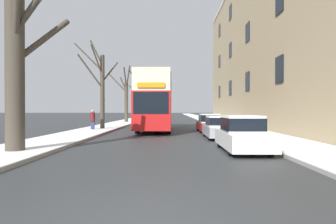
# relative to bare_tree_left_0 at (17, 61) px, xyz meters

# --- Properties ---
(sidewalk_left) EXTENTS (3.11, 130.00, 0.16)m
(sidewalk_left) POSITION_rel_bare_tree_left_0_xyz_m (-0.24, 46.01, -3.50)
(sidewalk_left) COLOR gray
(sidewalk_left) RESTS_ON ground
(sidewalk_right) EXTENTS (3.11, 130.00, 0.16)m
(sidewalk_right) POSITION_rel_bare_tree_left_0_xyz_m (11.53, 46.01, -3.50)
(sidewalk_right) COLOR gray
(sidewalk_right) RESTS_ON ground
(terrace_facade_right) EXTENTS (9.10, 47.49, 17.26)m
(terrace_facade_right) POSITION_rel_bare_tree_left_0_xyz_m (17.59, 16.80, 5.05)
(terrace_facade_right) COLOR tan
(terrace_facade_right) RESTS_ON ground
(bare_tree_left_0) EXTENTS (2.16, 3.46, 6.77)m
(bare_tree_left_0) POSITION_rel_bare_tree_left_0_xyz_m (0.00, 0.00, 0.00)
(bare_tree_left_0) COLOR #423A30
(bare_tree_left_0) RESTS_ON ground
(bare_tree_left_1) EXTENTS (3.51, 3.34, 7.49)m
(bare_tree_left_1) POSITION_rel_bare_tree_left_0_xyz_m (0.02, 13.47, 0.10)
(bare_tree_left_1) COLOR #423A30
(bare_tree_left_1) RESTS_ON ground
(bare_tree_left_2) EXTENTS (3.28, 2.53, 7.18)m
(bare_tree_left_2) POSITION_rel_bare_tree_left_0_xyz_m (0.01, 26.79, -0.39)
(bare_tree_left_2) COLOR #423A30
(bare_tree_left_2) RESTS_ON ground
(bare_tree_left_3) EXTENTS (2.32, 3.66, 8.67)m
(bare_tree_left_3) POSITION_rel_bare_tree_left_0_xyz_m (-0.10, 41.53, 0.61)
(bare_tree_left_3) COLOR #423A30
(bare_tree_left_3) RESTS_ON ground
(double_decker_bus) EXTENTS (2.58, 10.47, 4.48)m
(double_decker_bus) POSITION_rel_bare_tree_left_0_xyz_m (4.61, 12.94, -1.05)
(double_decker_bus) COLOR red
(double_decker_bus) RESTS_ON ground
(parked_car_0) EXTENTS (1.71, 4.17, 1.48)m
(parked_car_0) POSITION_rel_bare_tree_left_0_xyz_m (8.90, 1.01, -2.91)
(parked_car_0) COLOR silver
(parked_car_0) RESTS_ON ground
(parked_car_1) EXTENTS (1.85, 4.09, 1.34)m
(parked_car_1) POSITION_rel_bare_tree_left_0_xyz_m (8.90, 6.65, -2.96)
(parked_car_1) COLOR #9EA3AD
(parked_car_1) RESTS_ON ground
(parked_car_2) EXTENTS (1.76, 4.24, 1.39)m
(parked_car_2) POSITION_rel_bare_tree_left_0_xyz_m (8.90, 12.04, -2.95)
(parked_car_2) COLOR maroon
(parked_car_2) RESTS_ON ground
(oncoming_van) EXTENTS (2.04, 5.02, 2.34)m
(oncoming_van) POSITION_rel_bare_tree_left_0_xyz_m (3.33, 25.72, -2.32)
(oncoming_van) COLOR white
(oncoming_van) RESTS_ON ground
(pedestrian_left_sidewalk) EXTENTS (0.37, 0.37, 1.72)m
(pedestrian_left_sidewalk) POSITION_rel_bare_tree_left_0_xyz_m (-0.37, 12.30, -2.64)
(pedestrian_left_sidewalk) COLOR navy
(pedestrian_left_sidewalk) RESTS_ON ground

